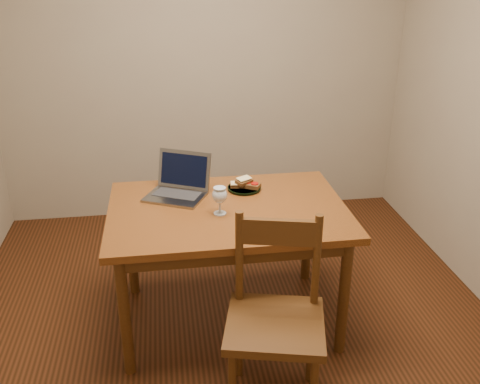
{
  "coord_description": "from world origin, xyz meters",
  "views": [
    {
      "loc": [
        -0.32,
        -2.57,
        2.0
      ],
      "look_at": [
        0.07,
        0.12,
        0.8
      ],
      "focal_mm": 40.0,
      "sensor_mm": 36.0,
      "label": 1
    }
  ],
  "objects": [
    {
      "name": "floor",
      "position": [
        0.0,
        0.0,
        -0.01
      ],
      "size": [
        3.2,
        3.2,
        0.02
      ],
      "primitive_type": "cube",
      "color": "black",
      "rests_on": "ground"
    },
    {
      "name": "sandwich_cheese",
      "position": [
        0.09,
        0.29,
        0.77
      ],
      "size": [
        0.1,
        0.07,
        0.03
      ],
      "primitive_type": null,
      "rotation": [
        0.0,
        0.0,
        -0.13
      ],
      "color": "#381E0C",
      "rests_on": "plate"
    },
    {
      "name": "plate",
      "position": [
        0.12,
        0.29,
        0.75
      ],
      "size": [
        0.2,
        0.2,
        0.02
      ],
      "primitive_type": "cylinder",
      "color": "black",
      "rests_on": "table"
    },
    {
      "name": "back_wall",
      "position": [
        0.0,
        1.61,
        1.3
      ],
      "size": [
        3.2,
        0.02,
        2.6
      ],
      "primitive_type": "cube",
      "color": "gray",
      "rests_on": "floor"
    },
    {
      "name": "chair",
      "position": [
        0.13,
        -0.6,
        0.52
      ],
      "size": [
        0.53,
        0.52,
        0.48
      ],
      "rotation": [
        0.0,
        0.0,
        -0.24
      ],
      "color": "#3F240D",
      "rests_on": "floor"
    },
    {
      "name": "sandwich_tomato",
      "position": [
        0.16,
        0.28,
        0.77
      ],
      "size": [
        0.13,
        0.11,
        0.03
      ],
      "primitive_type": null,
      "rotation": [
        0.0,
        0.0,
        -0.51
      ],
      "color": "#381E0C",
      "rests_on": "plate"
    },
    {
      "name": "milk_glass",
      "position": [
        -0.06,
        -0.01,
        0.82
      ],
      "size": [
        0.08,
        0.08,
        0.15
      ],
      "primitive_type": null,
      "color": "white",
      "rests_on": "table"
    },
    {
      "name": "table",
      "position": [
        -0.01,
        0.06,
        0.65
      ],
      "size": [
        1.3,
        0.9,
        0.74
      ],
      "color": "#45220B",
      "rests_on": "floor"
    },
    {
      "name": "laptop",
      "position": [
        -0.26,
        0.28,
        0.8
      ],
      "size": [
        0.42,
        0.4,
        0.23
      ],
      "rotation": [
        0.0,
        0.0,
        -0.46
      ],
      "color": "slate",
      "rests_on": "table"
    },
    {
      "name": "front_wall",
      "position": [
        0.0,
        -1.61,
        1.3
      ],
      "size": [
        3.2,
        0.02,
        2.6
      ],
      "primitive_type": "cube",
      "color": "gray",
      "rests_on": "floor"
    },
    {
      "name": "sandwich_top",
      "position": [
        0.12,
        0.29,
        0.79
      ],
      "size": [
        0.11,
        0.1,
        0.03
      ],
      "primitive_type": null,
      "rotation": [
        0.0,
        0.0,
        0.62
      ],
      "color": "#381E0C",
      "rests_on": "plate"
    }
  ]
}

